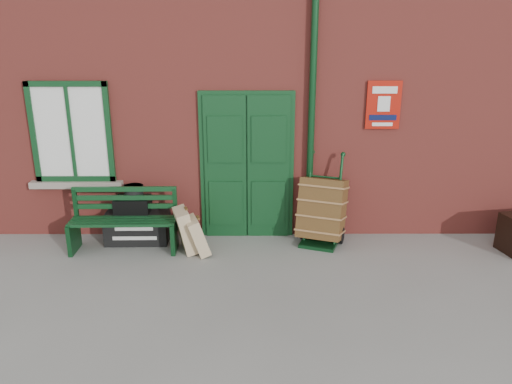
{
  "coord_description": "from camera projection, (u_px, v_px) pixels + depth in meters",
  "views": [
    {
      "loc": [
        -0.18,
        -5.83,
        3.12
      ],
      "look_at": [
        -0.16,
        0.6,
        1.0
      ],
      "focal_mm": 35.0,
      "sensor_mm": 36.0,
      "label": 1
    }
  ],
  "objects": [
    {
      "name": "ground",
      "position": [
        269.0,
        279.0,
        6.52
      ],
      "size": [
        80.0,
        80.0,
        0.0
      ],
      "primitive_type": "plane",
      "color": "gray",
      "rests_on": "ground"
    },
    {
      "name": "station_building",
      "position": [
        264.0,
        83.0,
        9.16
      ],
      "size": [
        10.3,
        4.3,
        4.36
      ],
      "color": "#AC4037",
      "rests_on": "ground"
    },
    {
      "name": "bench",
      "position": [
        124.0,
        218.0,
        7.28
      ],
      "size": [
        1.54,
        0.5,
        0.95
      ],
      "rotation": [
        0.0,
        0.0,
        0.02
      ],
      "color": "#0F391A",
      "rests_on": "ground"
    },
    {
      "name": "houdini_trunk",
      "position": [
        138.0,
        226.0,
        7.63
      ],
      "size": [
        0.94,
        0.53,
        0.47
      ],
      "primitive_type": "cube",
      "rotation": [
        0.0,
        0.0,
        0.01
      ],
      "color": "black",
      "rests_on": "ground"
    },
    {
      "name": "strongbox",
      "position": [
        133.0,
        205.0,
        7.52
      ],
      "size": [
        0.52,
        0.38,
        0.23
      ],
      "primitive_type": "cube",
      "rotation": [
        0.0,
        0.0,
        0.01
      ],
      "color": "black",
      "rests_on": "houdini_trunk"
    },
    {
      "name": "hatbox",
      "position": [
        134.0,
        192.0,
        7.45
      ],
      "size": [
        0.28,
        0.28,
        0.19
      ],
      "primitive_type": "cylinder",
      "rotation": [
        0.0,
        0.0,
        0.01
      ],
      "color": "black",
      "rests_on": "strongbox"
    },
    {
      "name": "suitcase_back",
      "position": [
        186.0,
        230.0,
        7.23
      ],
      "size": [
        0.43,
        0.53,
        0.66
      ],
      "primitive_type": "cube",
      "rotation": [
        0.0,
        -0.21,
        0.31
      ],
      "color": "tan",
      "rests_on": "ground"
    },
    {
      "name": "suitcase_front",
      "position": [
        197.0,
        236.0,
        7.15
      ],
      "size": [
        0.43,
        0.49,
        0.57
      ],
      "primitive_type": "cube",
      "rotation": [
        0.0,
        -0.32,
        0.31
      ],
      "color": "tan",
      "rests_on": "ground"
    },
    {
      "name": "porter_trolley",
      "position": [
        322.0,
        210.0,
        7.49
      ],
      "size": [
        0.85,
        0.88,
        1.35
      ],
      "rotation": [
        0.0,
        0.0,
        -0.35
      ],
      "color": "#0C3317",
      "rests_on": "ground"
    }
  ]
}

